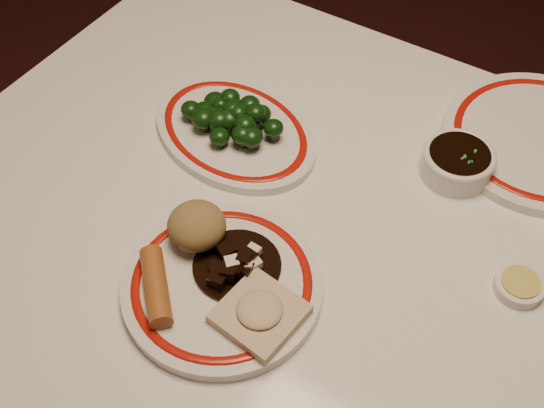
% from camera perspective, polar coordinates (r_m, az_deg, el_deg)
% --- Properties ---
extents(dining_table, '(1.20, 0.90, 0.75)m').
position_cam_1_polar(dining_table, '(1.01, 4.37, -6.00)').
color(dining_table, white).
rests_on(dining_table, ground).
extents(main_plate, '(0.34, 0.34, 0.02)m').
position_cam_1_polar(main_plate, '(0.88, -4.20, -6.79)').
color(main_plate, silver).
rests_on(main_plate, dining_table).
extents(rice_mound, '(0.08, 0.08, 0.06)m').
position_cam_1_polar(rice_mound, '(0.89, -6.32, -1.82)').
color(rice_mound, olive).
rests_on(rice_mound, main_plate).
extents(spring_roll, '(0.10, 0.10, 0.03)m').
position_cam_1_polar(spring_roll, '(0.86, -9.69, -6.80)').
color(spring_roll, '#9E5C27').
rests_on(spring_roll, main_plate).
extents(fried_wonton, '(0.10, 0.10, 0.03)m').
position_cam_1_polar(fried_wonton, '(0.83, -1.03, -9.07)').
color(fried_wonton, '#C8B28D').
rests_on(fried_wonton, main_plate).
extents(stirfry_heap, '(0.12, 0.12, 0.03)m').
position_cam_1_polar(stirfry_heap, '(0.87, -3.01, -5.15)').
color(stirfry_heap, black).
rests_on(stirfry_heap, main_plate).
extents(broccoli_plate, '(0.32, 0.29, 0.02)m').
position_cam_1_polar(broccoli_plate, '(1.05, -3.13, 6.09)').
color(broccoli_plate, silver).
rests_on(broccoli_plate, dining_table).
extents(broccoli_pile, '(0.16, 0.10, 0.05)m').
position_cam_1_polar(broccoli_pile, '(1.03, -3.46, 7.29)').
color(broccoli_pile, '#23471C').
rests_on(broccoli_pile, broccoli_plate).
extents(soy_bowl, '(0.10, 0.10, 0.04)m').
position_cam_1_polar(soy_bowl, '(1.03, 15.23, 3.31)').
color(soy_bowl, silver).
rests_on(soy_bowl, dining_table).
extents(mustard_dish, '(0.06, 0.06, 0.02)m').
position_cam_1_polar(mustard_dish, '(0.93, 19.97, -6.41)').
color(mustard_dish, silver).
rests_on(mustard_dish, dining_table).
extents(far_plate, '(0.35, 0.35, 0.02)m').
position_cam_1_polar(far_plate, '(1.12, 21.60, 5.04)').
color(far_plate, silver).
rests_on(far_plate, dining_table).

